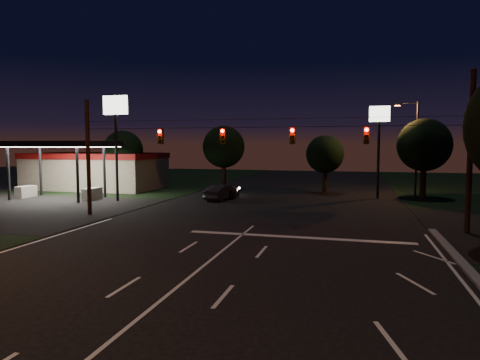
% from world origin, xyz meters
% --- Properties ---
extents(ground, '(140.00, 140.00, 0.00)m').
position_xyz_m(ground, '(0.00, 0.00, 0.00)').
color(ground, black).
rests_on(ground, ground).
extents(cross_street_left, '(20.00, 16.00, 0.02)m').
position_xyz_m(cross_street_left, '(-20.00, 16.00, 0.00)').
color(cross_street_left, black).
rests_on(cross_street_left, ground).
extents(stop_bar, '(12.00, 0.50, 0.01)m').
position_xyz_m(stop_bar, '(3.00, 11.50, 0.01)').
color(stop_bar, silver).
rests_on(stop_bar, ground).
extents(utility_pole_right, '(0.30, 0.30, 9.00)m').
position_xyz_m(utility_pole_right, '(12.00, 15.00, 0.00)').
color(utility_pole_right, black).
rests_on(utility_pole_right, ground).
extents(utility_pole_left, '(0.28, 0.28, 8.00)m').
position_xyz_m(utility_pole_left, '(-12.00, 15.00, 0.00)').
color(utility_pole_left, black).
rests_on(utility_pole_left, ground).
extents(signal_span, '(24.00, 0.40, 1.56)m').
position_xyz_m(signal_span, '(-0.00, 14.96, 5.50)').
color(signal_span, black).
rests_on(signal_span, ground).
extents(gas_station, '(14.20, 16.10, 5.25)m').
position_xyz_m(gas_station, '(-21.86, 30.39, 2.38)').
color(gas_station, gray).
rests_on(gas_station, ground).
extents(pole_sign_left_near, '(2.20, 0.30, 9.10)m').
position_xyz_m(pole_sign_left_near, '(-14.00, 22.00, 6.98)').
color(pole_sign_left_near, black).
rests_on(pole_sign_left_near, ground).
extents(pole_sign_right, '(1.80, 0.30, 8.40)m').
position_xyz_m(pole_sign_right, '(8.00, 30.00, 6.24)').
color(pole_sign_right, black).
rests_on(pole_sign_right, ground).
extents(street_light_right_far, '(2.20, 0.35, 9.00)m').
position_xyz_m(street_light_right_far, '(11.24, 32.00, 5.24)').
color(street_light_right_far, black).
rests_on(street_light_right_far, ground).
extents(tree_far_a, '(4.20, 4.20, 6.42)m').
position_xyz_m(tree_far_a, '(-17.98, 30.12, 4.26)').
color(tree_far_a, black).
rests_on(tree_far_a, ground).
extents(tree_far_b, '(4.60, 4.60, 6.98)m').
position_xyz_m(tree_far_b, '(-7.98, 34.13, 4.61)').
color(tree_far_b, black).
rests_on(tree_far_b, ground).
extents(tree_far_c, '(3.80, 3.80, 5.86)m').
position_xyz_m(tree_far_c, '(3.02, 33.10, 3.90)').
color(tree_far_c, black).
rests_on(tree_far_c, ground).
extents(tree_far_d, '(4.80, 4.80, 7.30)m').
position_xyz_m(tree_far_d, '(12.02, 31.13, 4.83)').
color(tree_far_d, black).
rests_on(tree_far_d, ground).
extents(car_oncoming_a, '(1.75, 3.85, 1.28)m').
position_xyz_m(car_oncoming_a, '(-5.40, 27.11, 0.64)').
color(car_oncoming_a, black).
rests_on(car_oncoming_a, ground).
extents(car_oncoming_b, '(2.08, 4.32, 1.37)m').
position_xyz_m(car_oncoming_b, '(-5.54, 25.15, 0.68)').
color(car_oncoming_b, black).
rests_on(car_oncoming_b, ground).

